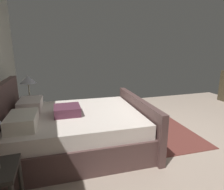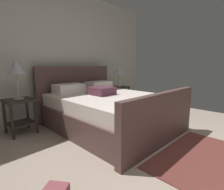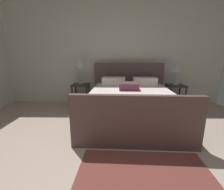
% 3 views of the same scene
% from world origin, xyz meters
% --- Properties ---
extents(wall_back, '(6.02, 0.12, 2.81)m').
position_xyz_m(wall_back, '(0.00, 3.34, 1.40)').
color(wall_back, silver).
rests_on(wall_back, ground).
extents(bed, '(1.92, 2.32, 1.14)m').
position_xyz_m(bed, '(0.36, 2.05, 0.35)').
color(bed, brown).
rests_on(bed, ground).
extents(nightstand_right, '(0.44, 0.44, 0.60)m').
position_xyz_m(nightstand_right, '(1.59, 2.83, 0.40)').
color(nightstand_right, '#2C2824').
rests_on(nightstand_right, ground).
extents(table_lamp_right, '(0.32, 0.32, 0.50)m').
position_xyz_m(table_lamp_right, '(1.59, 2.83, 1.00)').
color(table_lamp_right, '#B7B293').
rests_on(table_lamp_right, nightstand_right).
extents(nightstand_left, '(0.44, 0.44, 0.60)m').
position_xyz_m(nightstand_left, '(-0.88, 2.93, 0.40)').
color(nightstand_left, '#2C2824').
rests_on(nightstand_left, ground).
extents(table_lamp_left, '(0.28, 0.28, 0.64)m').
position_xyz_m(table_lamp_left, '(-0.88, 2.93, 1.11)').
color(table_lamp_left, '#B7B293').
rests_on(table_lamp_left, nightstand_left).
extents(area_rug, '(1.56, 1.15, 0.01)m').
position_xyz_m(area_rug, '(0.36, 0.28, 0.01)').
color(area_rug, brown).
rests_on(area_rug, ground).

